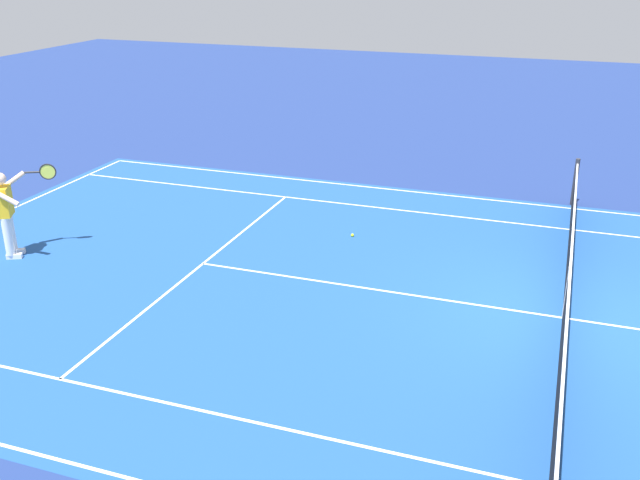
{
  "coord_description": "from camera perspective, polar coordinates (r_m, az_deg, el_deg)",
  "views": [
    {
      "loc": [
        0.29,
        10.81,
        5.43
      ],
      "look_at": [
        4.0,
        0.26,
        0.9
      ],
      "focal_mm": 40.37,
      "sensor_mm": 36.0,
      "label": 1
    }
  ],
  "objects": [
    {
      "name": "ground_plane",
      "position": [
        12.1,
        18.7,
        -5.88
      ],
      "size": [
        60.0,
        60.0,
        0.0
      ],
      "primitive_type": "plane",
      "color": "navy"
    },
    {
      "name": "court_slab",
      "position": [
        12.1,
        18.7,
        -5.87
      ],
      "size": [
        24.2,
        11.4,
        0.0
      ],
      "primitive_type": "cube",
      "color": "#1E4C93",
      "rests_on": "ground_plane"
    },
    {
      "name": "tennis_player_near",
      "position": [
        14.6,
        -23.56,
        2.2
      ],
      "size": [
        0.88,
        0.99,
        1.7
      ],
      "color": "white",
      "rests_on": "ground_plane"
    },
    {
      "name": "tennis_net",
      "position": [
        11.89,
        18.99,
        -3.78
      ],
      "size": [
        0.1,
        11.7,
        1.08
      ],
      "color": "#2D2D33",
      "rests_on": "ground_plane"
    },
    {
      "name": "court_line_markings",
      "position": [
        12.1,
        18.7,
        -5.86
      ],
      "size": [
        23.85,
        11.05,
        0.01
      ],
      "color": "white",
      "rests_on": "ground_plane"
    },
    {
      "name": "tennis_ball",
      "position": [
        14.63,
        2.59,
        0.39
      ],
      "size": [
        0.07,
        0.07,
        0.07
      ],
      "primitive_type": "sphere",
      "color": "#CCE01E",
      "rests_on": "ground_plane"
    }
  ]
}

